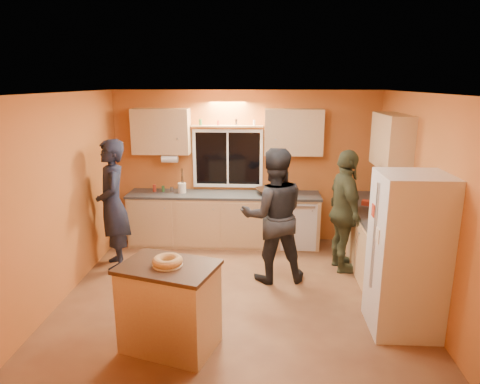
# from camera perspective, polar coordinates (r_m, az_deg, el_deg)

# --- Properties ---
(ground) EXTENTS (4.50, 4.50, 0.00)m
(ground) POSITION_cam_1_polar(r_m,az_deg,el_deg) (5.91, -0.15, -12.97)
(ground) COLOR brown
(ground) RESTS_ON ground
(room_shell) EXTENTS (4.54, 4.04, 2.61)m
(room_shell) POSITION_cam_1_polar(r_m,az_deg,el_deg) (5.76, 1.26, 3.38)
(room_shell) COLOR #C56C32
(room_shell) RESTS_ON ground
(back_counter) EXTENTS (4.23, 0.62, 0.90)m
(back_counter) POSITION_cam_1_polar(r_m,az_deg,el_deg) (7.31, 0.69, -3.66)
(back_counter) COLOR tan
(back_counter) RESTS_ON ground
(right_counter) EXTENTS (0.62, 1.84, 0.90)m
(right_counter) POSITION_cam_1_polar(r_m,az_deg,el_deg) (6.39, 17.98, -7.11)
(right_counter) COLOR tan
(right_counter) RESTS_ON ground
(refrigerator) EXTENTS (0.72, 0.70, 1.80)m
(refrigerator) POSITION_cam_1_polar(r_m,az_deg,el_deg) (5.06, 21.41, -7.74)
(refrigerator) COLOR silver
(refrigerator) RESTS_ON ground
(island) EXTENTS (1.11, 0.91, 0.93)m
(island) POSITION_cam_1_polar(r_m,az_deg,el_deg) (4.65, -9.37, -14.76)
(island) COLOR tan
(island) RESTS_ON ground
(bundt_pastry) EXTENTS (0.31, 0.31, 0.09)m
(bundt_pastry) POSITION_cam_1_polar(r_m,az_deg,el_deg) (4.43, -9.64, -9.06)
(bundt_pastry) COLOR tan
(bundt_pastry) RESTS_ON island
(person_left) EXTENTS (0.70, 0.83, 1.94)m
(person_left) POSITION_cam_1_polar(r_m,az_deg,el_deg) (6.57, -16.60, -1.67)
(person_left) COLOR black
(person_left) RESTS_ON ground
(person_center) EXTENTS (1.01, 0.84, 1.88)m
(person_center) POSITION_cam_1_polar(r_m,az_deg,el_deg) (5.91, 4.48, -3.17)
(person_center) COLOR black
(person_center) RESTS_ON ground
(person_right) EXTENTS (0.58, 1.11, 1.81)m
(person_right) POSITION_cam_1_polar(r_m,az_deg,el_deg) (6.39, 13.81, -2.54)
(person_right) COLOR #383B26
(person_right) RESTS_ON ground
(mixing_bowl) EXTENTS (0.52, 0.52, 0.10)m
(mixing_bowl) POSITION_cam_1_polar(r_m,az_deg,el_deg) (7.17, 3.73, 0.11)
(mixing_bowl) COLOR black
(mixing_bowl) RESTS_ON back_counter
(utensil_crock) EXTENTS (0.14, 0.14, 0.17)m
(utensil_crock) POSITION_cam_1_polar(r_m,az_deg,el_deg) (7.30, -7.75, 0.55)
(utensil_crock) COLOR beige
(utensil_crock) RESTS_ON back_counter
(potted_plant) EXTENTS (0.34, 0.31, 0.33)m
(potted_plant) POSITION_cam_1_polar(r_m,az_deg,el_deg) (5.48, 21.02, -4.16)
(potted_plant) COLOR gray
(potted_plant) RESTS_ON right_counter
(red_box) EXTENTS (0.19, 0.17, 0.07)m
(red_box) POSITION_cam_1_polar(r_m,az_deg,el_deg) (6.81, 16.61, -1.40)
(red_box) COLOR #AE2E1A
(red_box) RESTS_ON right_counter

